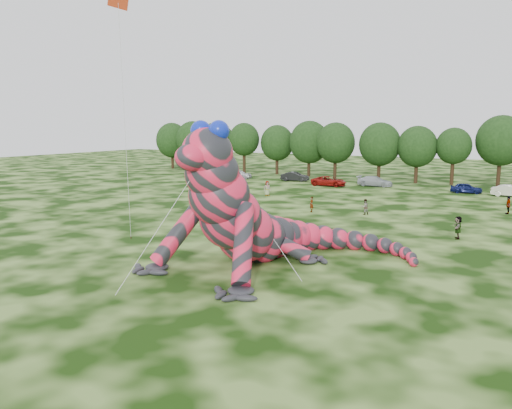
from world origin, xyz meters
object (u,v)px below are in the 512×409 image
at_px(tree_2, 217,147).
at_px(car_3, 375,181).
at_px(tree_8, 417,155).
at_px(spectator_5, 458,227).
at_px(tree_5, 309,149).
at_px(spectator_3, 508,205).
at_px(tree_3, 244,148).
at_px(car_0, 239,174).
at_px(inflatable_gecko, 259,192).
at_px(tree_0, 172,146).
at_px(flying_kite, 119,22).
at_px(car_5, 511,191).
at_px(tree_10, 500,151).
at_px(tree_6, 335,151).
at_px(spectator_1, 365,207).
at_px(tree_4, 277,150).
at_px(spectator_4, 267,188).
at_px(car_2, 329,181).
at_px(car_1, 295,177).
at_px(spectator_0, 311,204).
at_px(tree_7, 379,152).
at_px(car_4, 466,188).

height_order(tree_2, car_3, tree_2).
relative_size(tree_8, spectator_5, 4.85).
bearing_deg(spectator_5, tree_5, -151.64).
xyz_separation_m(tree_8, spectator_3, (14.25, -23.71, -3.56)).
relative_size(tree_3, car_0, 2.14).
height_order(inflatable_gecko, tree_0, tree_0).
distance_m(flying_kite, car_5, 52.00).
bearing_deg(tree_10, tree_3, -177.99).
bearing_deg(car_5, spectator_3, -174.79).
height_order(inflatable_gecko, tree_5, tree_5).
relative_size(tree_6, spectator_1, 5.92).
bearing_deg(tree_4, spectator_1, -50.73).
relative_size(tree_6, spectator_4, 5.03).
bearing_deg(car_2, car_1, 62.87).
relative_size(flying_kite, spectator_3, 9.96).
relative_size(tree_4, spectator_0, 5.52).
relative_size(tree_3, car_3, 1.82).
bearing_deg(tree_0, tree_7, -3.13).
distance_m(car_1, car_2, 7.91).
xyz_separation_m(tree_10, car_5, (2.21, -11.20, -4.50)).
xyz_separation_m(tree_4, spectator_4, (11.72, -25.65, -3.58)).
height_order(tree_3, tree_7, tree_7).
bearing_deg(tree_8, tree_2, 177.38).
bearing_deg(tree_0, spectator_1, -32.86).
bearing_deg(spectator_3, tree_8, -160.63).
bearing_deg(spectator_0, car_2, 156.09).
xyz_separation_m(tree_5, car_2, (8.41, -11.79, -4.17)).
relative_size(tree_5, car_0, 2.22).
height_order(tree_6, car_1, tree_6).
xyz_separation_m(inflatable_gecko, car_2, (-11.10, 41.44, -3.96)).
height_order(spectator_0, spectator_4, spectator_4).
height_order(car_0, spectator_0, spectator_0).
distance_m(car_5, spectator_1, 24.89).
bearing_deg(tree_6, tree_10, 4.34).
height_order(car_1, spectator_5, spectator_5).
bearing_deg(spectator_4, car_1, 55.63).
relative_size(flying_kite, tree_10, 1.74).
bearing_deg(flying_kite, spectator_3, 50.86).
bearing_deg(spectator_5, car_5, 166.12).
xyz_separation_m(tree_4, spectator_0, (21.61, -34.25, -3.71)).
height_order(tree_7, car_4, tree_7).
bearing_deg(tree_2, tree_0, 177.66).
xyz_separation_m(spectator_1, spectator_5, (9.83, -6.96, 0.12)).
bearing_deg(car_0, spectator_0, -145.73).
height_order(tree_0, car_0, tree_0).
height_order(car_3, spectator_4, spectator_4).
bearing_deg(tree_3, car_2, -26.39).
bearing_deg(spectator_4, flying_kite, -130.03).
relative_size(car_1, spectator_5, 2.46).
xyz_separation_m(spectator_1, spectator_4, (-15.25, 7.34, 0.14)).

